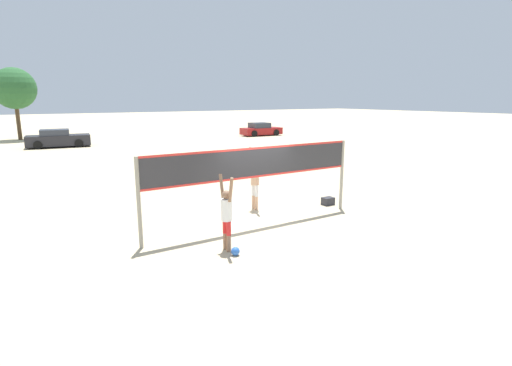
# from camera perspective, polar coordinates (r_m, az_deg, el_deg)

# --- Properties ---
(ground_plane) EXTENTS (200.00, 200.00, 0.00)m
(ground_plane) POSITION_cam_1_polar(r_m,az_deg,el_deg) (12.29, 0.00, -6.02)
(ground_plane) COLOR #C6B28C
(volleyball_net) EXTENTS (7.17, 0.11, 2.39)m
(volleyball_net) POSITION_cam_1_polar(r_m,az_deg,el_deg) (11.87, 0.00, 2.04)
(volleyball_net) COLOR gray
(volleyball_net) RESTS_ON ground_plane
(player_spiker) EXTENTS (0.28, 0.68, 1.95)m
(player_spiker) POSITION_cam_1_polar(r_m,az_deg,el_deg) (10.03, -4.23, -4.17)
(player_spiker) COLOR #8C664C
(player_spiker) RESTS_ON ground_plane
(player_blocker) EXTENTS (0.28, 0.71, 2.16)m
(player_blocker) POSITION_cam_1_polar(r_m,az_deg,el_deg) (13.71, -0.16, 0.81)
(player_blocker) COLOR tan
(player_blocker) RESTS_ON ground_plane
(volleyball) EXTENTS (0.22, 0.22, 0.22)m
(volleyball) POSITION_cam_1_polar(r_m,az_deg,el_deg) (10.00, -2.96, -9.70)
(volleyball) COLOR blue
(volleyball) RESTS_ON ground_plane
(gear_bag) EXTENTS (0.42, 0.31, 0.27)m
(gear_bag) POSITION_cam_1_polar(r_m,az_deg,el_deg) (14.76, 10.24, -2.56)
(gear_bag) COLOR #2D2D33
(gear_bag) RESTS_ON ground_plane
(parked_car_near) EXTENTS (4.82, 2.46, 1.40)m
(parked_car_near) POSITION_cam_1_polar(r_m,az_deg,el_deg) (35.37, -26.44, 5.66)
(parked_car_near) COLOR #232328
(parked_car_near) RESTS_ON ground_plane
(parked_car_mid) EXTENTS (4.27, 2.07, 1.32)m
(parked_car_mid) POSITION_cam_1_polar(r_m,az_deg,el_deg) (41.60, 0.69, 7.61)
(parked_car_mid) COLOR maroon
(parked_car_mid) RESTS_ON ground_plane
(tree_left_cluster) EXTENTS (3.73, 3.73, 6.53)m
(tree_left_cluster) POSITION_cam_1_polar(r_m,az_deg,el_deg) (43.12, -31.26, 11.45)
(tree_left_cluster) COLOR #4C3823
(tree_left_cluster) RESTS_ON ground_plane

